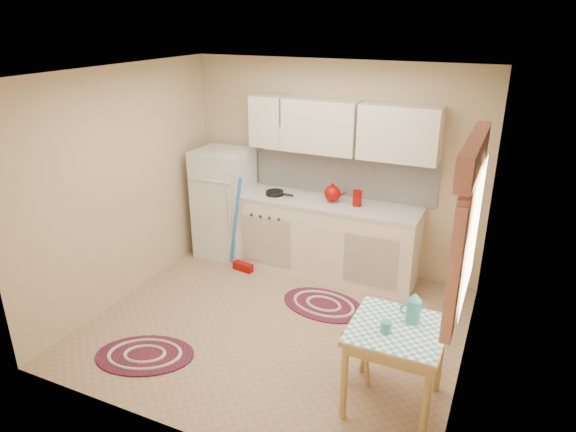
# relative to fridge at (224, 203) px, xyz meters

# --- Properties ---
(room_shell) EXTENTS (3.64, 3.60, 2.52)m
(room_shell) POSITION_rel_fridge_xyz_m (1.49, -1.01, 0.90)
(room_shell) COLOR tan
(room_shell) RESTS_ON ground
(fridge) EXTENTS (0.65, 0.60, 1.40)m
(fridge) POSITION_rel_fridge_xyz_m (0.00, 0.00, 0.00)
(fridge) COLOR silver
(fridge) RESTS_ON ground
(broom) EXTENTS (0.30, 0.16, 1.20)m
(broom) POSITION_rel_fridge_xyz_m (0.45, -0.35, -0.10)
(broom) COLOR blue
(broom) RESTS_ON ground
(base_cabinets) EXTENTS (2.25, 0.60, 0.88)m
(base_cabinets) POSITION_rel_fridge_xyz_m (1.34, 0.05, -0.26)
(base_cabinets) COLOR silver
(base_cabinets) RESTS_ON ground
(countertop) EXTENTS (2.27, 0.62, 0.04)m
(countertop) POSITION_rel_fridge_xyz_m (1.34, 0.05, 0.20)
(countertop) COLOR beige
(countertop) RESTS_ON base_cabinets
(frying_pan) EXTENTS (0.22, 0.22, 0.05)m
(frying_pan) POSITION_rel_fridge_xyz_m (0.72, 0.00, 0.24)
(frying_pan) COLOR black
(frying_pan) RESTS_ON countertop
(red_kettle) EXTENTS (0.25, 0.23, 0.21)m
(red_kettle) POSITION_rel_fridge_xyz_m (1.44, 0.05, 0.33)
(red_kettle) COLOR #870704
(red_kettle) RESTS_ON countertop
(red_canister) EXTENTS (0.12, 0.12, 0.16)m
(red_canister) POSITION_rel_fridge_xyz_m (1.74, 0.05, 0.30)
(red_canister) COLOR #870704
(red_canister) RESTS_ON countertop
(table) EXTENTS (0.72, 0.72, 0.72)m
(table) POSITION_rel_fridge_xyz_m (2.68, -1.89, -0.34)
(table) COLOR #D6B46B
(table) RESTS_ON ground
(stool) EXTENTS (0.38, 0.38, 0.42)m
(stool) POSITION_rel_fridge_xyz_m (2.35, -1.72, -0.49)
(stool) COLOR #870704
(stool) RESTS_ON ground
(coffee_pot) EXTENTS (0.15, 0.13, 0.27)m
(coffee_pot) POSITION_rel_fridge_xyz_m (2.77, -1.77, 0.16)
(coffee_pot) COLOR teal
(coffee_pot) RESTS_ON table
(mug) EXTENTS (0.09, 0.09, 0.10)m
(mug) POSITION_rel_fridge_xyz_m (2.61, -1.99, 0.07)
(mug) COLOR teal
(mug) RESTS_ON table
(rug_center) EXTENTS (1.04, 0.77, 0.02)m
(rug_center) POSITION_rel_fridge_xyz_m (1.65, -0.70, -0.69)
(rug_center) COLOR maroon
(rug_center) RESTS_ON ground
(rug_left) EXTENTS (1.08, 0.91, 0.02)m
(rug_left) POSITION_rel_fridge_xyz_m (0.45, -2.23, -0.69)
(rug_left) COLOR maroon
(rug_left) RESTS_ON ground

